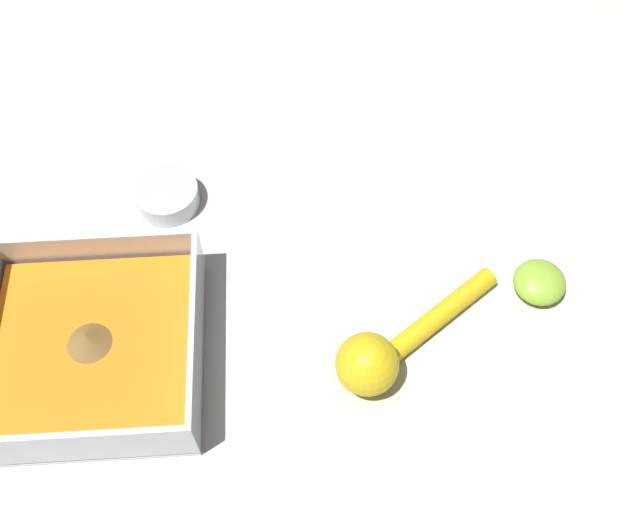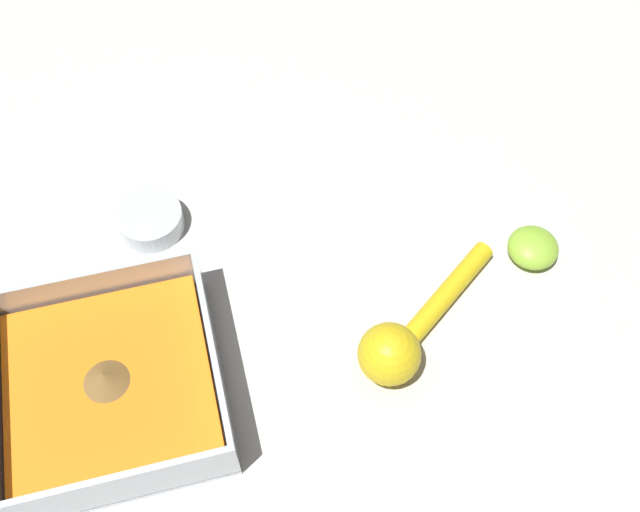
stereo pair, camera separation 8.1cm
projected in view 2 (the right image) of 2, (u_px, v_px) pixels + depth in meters
ground_plane at (145, 367)px, 0.78m from camera, size 4.00×4.00×0.00m
square_dish at (111, 387)px, 0.75m from camera, size 0.22×0.22×0.07m
spice_bowl at (151, 221)px, 0.87m from camera, size 0.08×0.08×0.03m
lemon_squeezer at (402, 340)px, 0.77m from camera, size 0.15×0.19×0.07m
lemon_half at (533, 248)px, 0.84m from camera, size 0.06×0.06×0.03m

